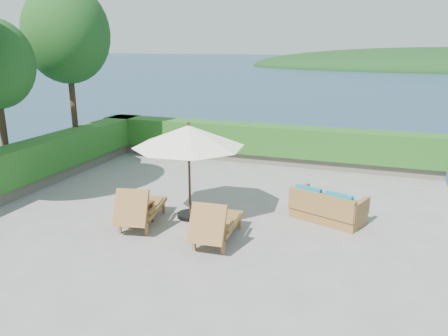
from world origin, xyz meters
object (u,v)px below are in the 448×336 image
(lounge_left, at_px, (140,208))
(lounge_right, at_px, (216,223))
(patio_umbrella, at_px, (189,137))
(wicker_loveseat, at_px, (327,208))
(side_table, at_px, (140,206))

(lounge_left, relative_size, lounge_right, 1.05)
(patio_umbrella, xyz_separation_m, wicker_loveseat, (3.18, 0.89, -1.69))
(lounge_left, height_order, wicker_loveseat, lounge_left)
(wicker_loveseat, bearing_deg, side_table, -138.02)
(patio_umbrella, distance_m, lounge_left, 2.00)
(side_table, height_order, wicker_loveseat, wicker_loveseat)
(patio_umbrella, relative_size, lounge_left, 1.74)
(lounge_right, xyz_separation_m, wicker_loveseat, (2.10, 1.99, -0.11))
(patio_umbrella, height_order, lounge_left, patio_umbrella)
(lounge_right, bearing_deg, side_table, 167.26)
(patio_umbrella, relative_size, wicker_loveseat, 1.77)
(patio_umbrella, xyz_separation_m, lounge_left, (-0.89, -0.85, -1.57))
(lounge_left, bearing_deg, patio_umbrella, 32.54)
(lounge_left, xyz_separation_m, side_table, (-0.06, 0.10, 0.00))
(lounge_left, distance_m, wicker_loveseat, 4.43)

